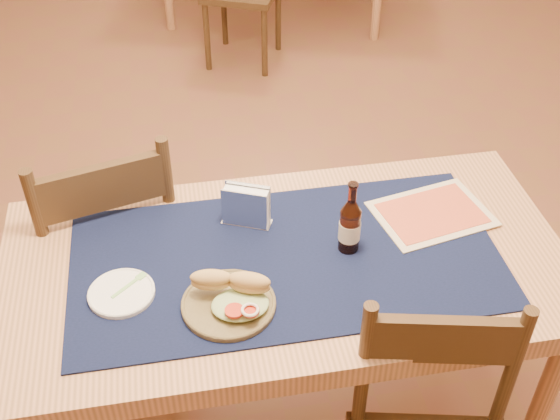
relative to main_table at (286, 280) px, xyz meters
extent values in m
cube|color=brown|center=(0.00, 0.80, -0.68)|extent=(6.00, 7.00, 0.02)
cylinder|color=tan|center=(0.72, -0.32, -0.31)|extent=(0.06, 0.06, 0.71)
cylinder|color=tan|center=(-0.72, 0.32, -0.31)|extent=(0.06, 0.06, 0.71)
cylinder|color=tan|center=(0.72, 0.32, -0.31)|extent=(0.06, 0.06, 0.71)
cube|color=tan|center=(0.00, 0.00, 0.06)|extent=(1.60, 0.80, 0.04)
cube|color=#0E1335|center=(0.00, 0.00, 0.09)|extent=(1.20, 0.60, 0.01)
cylinder|color=#402B16|center=(-0.41, 0.71, -0.43)|extent=(0.04, 0.04, 0.48)
cylinder|color=#402B16|center=(-0.78, 0.62, -0.43)|extent=(0.04, 0.04, 0.48)
cylinder|color=#402B16|center=(-0.31, 0.34, -0.43)|extent=(0.04, 0.04, 0.48)
cylinder|color=#402B16|center=(-0.69, 0.25, -0.43)|extent=(0.04, 0.04, 0.48)
cube|color=#402B16|center=(-0.55, 0.48, -0.18)|extent=(0.55, 0.55, 0.04)
cube|color=#402B16|center=(-0.50, 0.28, 0.19)|extent=(0.38, 0.12, 0.15)
cylinder|color=#402B16|center=(-0.31, 0.33, 0.06)|extent=(0.04, 0.04, 0.49)
cylinder|color=#402B16|center=(-0.68, 0.24, 0.06)|extent=(0.04, 0.04, 0.49)
cube|color=#402B16|center=(0.31, -0.40, 0.14)|extent=(0.36, 0.11, 0.14)
cylinder|color=#402B16|center=(0.13, -0.36, 0.02)|extent=(0.04, 0.04, 0.47)
cylinder|color=#402B16|center=(0.49, -0.44, 0.02)|extent=(0.04, 0.04, 0.47)
cylinder|color=#402B16|center=(-0.01, 2.54, -0.44)|extent=(0.04, 0.04, 0.45)
cylinder|color=#402B16|center=(0.31, 2.40, -0.44)|extent=(0.04, 0.04, 0.45)
cylinder|color=#402B16|center=(0.13, 2.87, -0.44)|extent=(0.04, 0.04, 0.45)
cylinder|color=#402B16|center=(0.46, 2.73, -0.44)|extent=(0.04, 0.04, 0.45)
cylinder|color=brown|center=(-0.18, -0.15, 0.10)|extent=(0.25, 0.25, 0.01)
torus|color=brown|center=(-0.18, -0.15, 0.10)|extent=(0.25, 0.25, 0.01)
ellipsoid|color=#B0C688|center=(-0.15, -0.18, 0.12)|extent=(0.15, 0.12, 0.03)
ellipsoid|color=tan|center=(-0.22, -0.11, 0.15)|extent=(0.11, 0.06, 0.06)
ellipsoid|color=tan|center=(-0.12, -0.14, 0.15)|extent=(0.12, 0.08, 0.06)
cylinder|color=red|center=(-0.17, -0.21, 0.13)|extent=(0.05, 0.05, 0.01)
cylinder|color=red|center=(-0.13, -0.22, 0.13)|extent=(0.05, 0.05, 0.01)
torus|color=white|center=(-0.13, -0.22, 0.14)|extent=(0.05, 0.05, 0.01)
cylinder|color=white|center=(-0.46, -0.06, 0.09)|extent=(0.18, 0.18, 0.01)
torus|color=white|center=(-0.46, -0.06, 0.10)|extent=(0.18, 0.18, 0.01)
cube|color=#8FD373|center=(-0.45, -0.05, 0.10)|extent=(0.07, 0.07, 0.00)
cube|color=#8FD373|center=(-0.40, -0.01, 0.10)|extent=(0.03, 0.03, 0.00)
cylinder|color=#4D1F0D|center=(0.18, 0.01, 0.16)|extent=(0.06, 0.06, 0.13)
cone|color=#4D1F0D|center=(0.18, 0.01, 0.24)|extent=(0.06, 0.06, 0.04)
cylinder|color=#4D1F0D|center=(0.18, 0.01, 0.29)|extent=(0.02, 0.02, 0.05)
cylinder|color=#4D1F0D|center=(0.18, 0.01, 0.32)|extent=(0.03, 0.03, 0.01)
cylinder|color=#F3E6C2|center=(0.18, 0.01, 0.16)|extent=(0.06, 0.06, 0.06)
cube|color=silver|center=(-0.09, 0.17, 0.09)|extent=(0.16, 0.11, 0.00)
cube|color=silver|center=(-0.10, 0.15, 0.16)|extent=(0.13, 0.06, 0.13)
cube|color=silver|center=(-0.08, 0.19, 0.16)|extent=(0.13, 0.06, 0.13)
cube|color=white|center=(-0.09, 0.17, 0.15)|extent=(0.13, 0.08, 0.11)
cube|color=#3869B3|center=(-0.10, 0.15, 0.16)|extent=(0.09, 0.04, 0.04)
cube|color=beige|center=(0.47, 0.11, 0.09)|extent=(0.38, 0.31, 0.00)
cube|color=#C35032|center=(0.47, 0.11, 0.09)|extent=(0.32, 0.25, 0.00)
camera|label=1|loc=(-0.27, -1.40, 1.45)|focal=45.00mm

